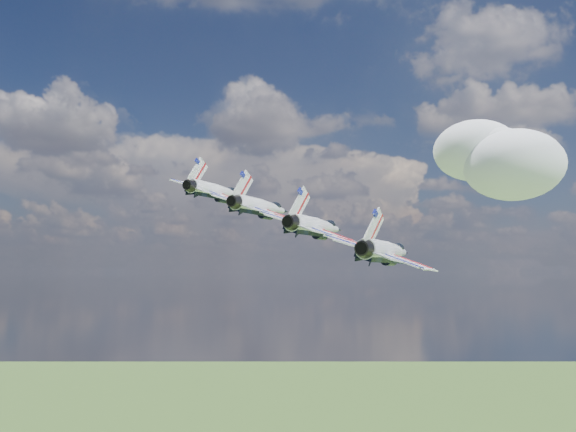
% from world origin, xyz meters
% --- Properties ---
extents(cloud_far, '(53.41, 41.97, 20.98)m').
position_xyz_m(cloud_far, '(35.34, 204.32, 182.64)').
color(cloud_far, white).
extents(jet_0, '(14.97, 17.67, 7.57)m').
position_xyz_m(jet_0, '(-30.86, 33.51, 149.69)').
color(jet_0, white).
extents(jet_1, '(14.97, 17.67, 7.57)m').
position_xyz_m(jet_1, '(-23.08, 26.37, 146.67)').
color(jet_1, silver).
extents(jet_2, '(14.97, 17.67, 7.57)m').
position_xyz_m(jet_2, '(-15.30, 19.23, 143.66)').
color(jet_2, silver).
extents(jet_3, '(14.97, 17.67, 7.57)m').
position_xyz_m(jet_3, '(-7.52, 12.09, 140.64)').
color(jet_3, silver).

